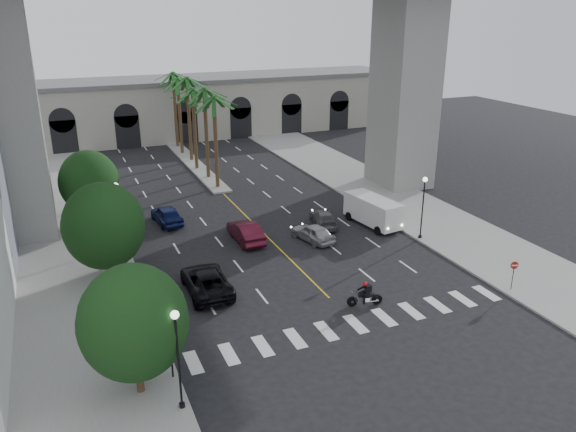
{
  "coord_description": "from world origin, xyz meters",
  "views": [
    {
      "loc": [
        -15.28,
        -27.01,
        17.95
      ],
      "look_at": [
        -1.27,
        6.0,
        4.59
      ],
      "focal_mm": 35.0,
      "sensor_mm": 36.0,
      "label": 1
    }
  ],
  "objects_px": {
    "lamp_post_left_far": "(118,209)",
    "pedestrian_b": "(133,293)",
    "car_b": "(246,232)",
    "car_d": "(324,218)",
    "car_c": "(206,281)",
    "do_not_enter_sign": "(514,270)",
    "lamp_post_left_near": "(178,352)",
    "car_a": "(313,233)",
    "motorcycle_rider": "(366,295)",
    "pedestrian_a": "(100,319)",
    "traffic_signal_near": "(170,337)",
    "car_e": "(167,215)",
    "lamp_post_right": "(423,202)",
    "traffic_signal_far": "(155,301)",
    "cargo_van": "(374,210)"
  },
  "relations": [
    {
      "from": "car_a",
      "to": "car_b",
      "type": "height_order",
      "value": "car_b"
    },
    {
      "from": "car_c",
      "to": "do_not_enter_sign",
      "type": "relative_size",
      "value": 2.64
    },
    {
      "from": "cargo_van",
      "to": "lamp_post_left_far",
      "type": "bearing_deg",
      "value": 162.37
    },
    {
      "from": "pedestrian_b",
      "to": "do_not_enter_sign",
      "type": "xyz_separation_m",
      "value": [
        23.66,
        -7.61,
        0.51
      ]
    },
    {
      "from": "lamp_post_left_far",
      "to": "traffic_signal_near",
      "type": "height_order",
      "value": "lamp_post_left_far"
    },
    {
      "from": "traffic_signal_near",
      "to": "pedestrian_b",
      "type": "bearing_deg",
      "value": 94.94
    },
    {
      "from": "motorcycle_rider",
      "to": "car_c",
      "type": "bearing_deg",
      "value": 160.67
    },
    {
      "from": "lamp_post_left_far",
      "to": "motorcycle_rider",
      "type": "relative_size",
      "value": 2.34
    },
    {
      "from": "traffic_signal_near",
      "to": "pedestrian_a",
      "type": "distance_m",
      "value": 6.71
    },
    {
      "from": "lamp_post_left_near",
      "to": "car_a",
      "type": "height_order",
      "value": "lamp_post_left_near"
    },
    {
      "from": "lamp_post_left_near",
      "to": "car_c",
      "type": "xyz_separation_m",
      "value": [
        4.21,
        11.04,
        -2.41
      ]
    },
    {
      "from": "lamp_post_right",
      "to": "traffic_signal_far",
      "type": "bearing_deg",
      "value": -164.02
    },
    {
      "from": "traffic_signal_near",
      "to": "car_c",
      "type": "relative_size",
      "value": 0.62
    },
    {
      "from": "lamp_post_right",
      "to": "motorcycle_rider",
      "type": "height_order",
      "value": "lamp_post_right"
    },
    {
      "from": "car_e",
      "to": "car_b",
      "type": "bearing_deg",
      "value": 121.8
    },
    {
      "from": "do_not_enter_sign",
      "to": "car_a",
      "type": "bearing_deg",
      "value": 141.99
    },
    {
      "from": "lamp_post_right",
      "to": "traffic_signal_near",
      "type": "bearing_deg",
      "value": -155.18
    },
    {
      "from": "lamp_post_left_near",
      "to": "do_not_enter_sign",
      "type": "bearing_deg",
      "value": 7.56
    },
    {
      "from": "car_d",
      "to": "pedestrian_b",
      "type": "bearing_deg",
      "value": 39.83
    },
    {
      "from": "car_a",
      "to": "car_d",
      "type": "xyz_separation_m",
      "value": [
        2.36,
        2.8,
        -0.06
      ]
    },
    {
      "from": "lamp_post_left_far",
      "to": "lamp_post_right",
      "type": "xyz_separation_m",
      "value": [
        22.8,
        -8.0,
        0.0
      ]
    },
    {
      "from": "lamp_post_right",
      "to": "car_e",
      "type": "height_order",
      "value": "lamp_post_right"
    },
    {
      "from": "motorcycle_rider",
      "to": "car_a",
      "type": "height_order",
      "value": "motorcycle_rider"
    },
    {
      "from": "car_d",
      "to": "do_not_enter_sign",
      "type": "height_order",
      "value": "do_not_enter_sign"
    },
    {
      "from": "lamp_post_left_far",
      "to": "pedestrian_a",
      "type": "bearing_deg",
      "value": -102.73
    },
    {
      "from": "lamp_post_left_near",
      "to": "car_d",
      "type": "relative_size",
      "value": 1.18
    },
    {
      "from": "lamp_post_left_near",
      "to": "traffic_signal_far",
      "type": "xyz_separation_m",
      "value": [
        0.1,
        6.5,
        -0.71
      ]
    },
    {
      "from": "lamp_post_right",
      "to": "car_c",
      "type": "height_order",
      "value": "lamp_post_right"
    },
    {
      "from": "lamp_post_left_near",
      "to": "car_a",
      "type": "xyz_separation_m",
      "value": [
        14.56,
        16.19,
        -2.5
      ]
    },
    {
      "from": "traffic_signal_near",
      "to": "motorcycle_rider",
      "type": "distance_m",
      "value": 13.42
    },
    {
      "from": "lamp_post_left_far",
      "to": "car_d",
      "type": "distance_m",
      "value": 17.23
    },
    {
      "from": "car_c",
      "to": "pedestrian_a",
      "type": "relative_size",
      "value": 3.42
    },
    {
      "from": "car_d",
      "to": "pedestrian_a",
      "type": "distance_m",
      "value": 22.47
    },
    {
      "from": "traffic_signal_far",
      "to": "car_a",
      "type": "relative_size",
      "value": 0.86
    },
    {
      "from": "cargo_van",
      "to": "pedestrian_b",
      "type": "xyz_separation_m",
      "value": [
        -21.51,
        -6.65,
        -0.27
      ]
    },
    {
      "from": "lamp_post_left_near",
      "to": "pedestrian_a",
      "type": "xyz_separation_m",
      "value": [
        -2.86,
        8.33,
        -2.22
      ]
    },
    {
      "from": "motorcycle_rider",
      "to": "do_not_enter_sign",
      "type": "distance_m",
      "value": 10.22
    },
    {
      "from": "car_b",
      "to": "lamp_post_left_far",
      "type": "bearing_deg",
      "value": -16.58
    },
    {
      "from": "motorcycle_rider",
      "to": "pedestrian_b",
      "type": "height_order",
      "value": "pedestrian_b"
    },
    {
      "from": "do_not_enter_sign",
      "to": "lamp_post_left_far",
      "type": "bearing_deg",
      "value": 161.2
    },
    {
      "from": "traffic_signal_near",
      "to": "car_a",
      "type": "xyz_separation_m",
      "value": [
        14.46,
        13.69,
        -1.79
      ]
    },
    {
      "from": "traffic_signal_far",
      "to": "car_a",
      "type": "bearing_deg",
      "value": 33.84
    },
    {
      "from": "car_b",
      "to": "pedestrian_a",
      "type": "height_order",
      "value": "pedestrian_a"
    },
    {
      "from": "traffic_signal_far",
      "to": "car_c",
      "type": "bearing_deg",
      "value": 47.79
    },
    {
      "from": "lamp_post_left_far",
      "to": "pedestrian_b",
      "type": "relative_size",
      "value": 2.82
    },
    {
      "from": "lamp_post_right",
      "to": "car_a",
      "type": "distance_m",
      "value": 9.19
    },
    {
      "from": "motorcycle_rider",
      "to": "do_not_enter_sign",
      "type": "bearing_deg",
      "value": 1.07
    },
    {
      "from": "traffic_signal_near",
      "to": "motorcycle_rider",
      "type": "height_order",
      "value": "traffic_signal_near"
    },
    {
      "from": "motorcycle_rider",
      "to": "car_a",
      "type": "xyz_separation_m",
      "value": [
        1.45,
        10.92,
        -0.04
      ]
    },
    {
      "from": "lamp_post_left_far",
      "to": "car_c",
      "type": "height_order",
      "value": "lamp_post_left_far"
    }
  ]
}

